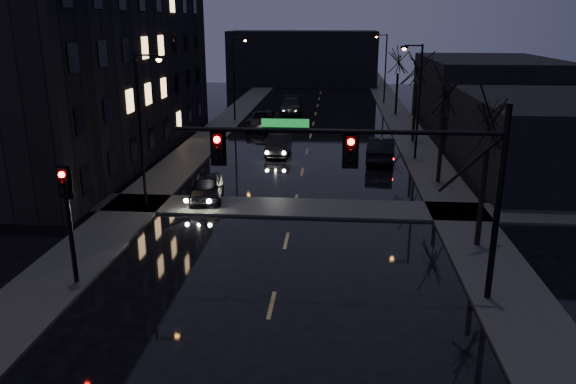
% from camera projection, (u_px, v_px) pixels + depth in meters
% --- Properties ---
extents(sidewalk_left, '(3.00, 140.00, 0.12)m').
position_uv_depth(sidewalk_left, '(205.00, 141.00, 45.98)').
color(sidewalk_left, '#2D2D2B').
rests_on(sidewalk_left, ground).
extents(sidewalk_right, '(3.00, 140.00, 0.12)m').
position_uv_depth(sidewalk_right, '(415.00, 144.00, 44.62)').
color(sidewalk_right, '#2D2D2B').
rests_on(sidewalk_right, ground).
extents(sidewalk_cross, '(40.00, 3.00, 0.12)m').
position_uv_depth(sidewalk_cross, '(294.00, 208.00, 29.59)').
color(sidewalk_cross, '#2D2D2B').
rests_on(sidewalk_cross, ground).
extents(apartment_block, '(12.00, 30.00, 12.00)m').
position_uv_depth(apartment_block, '(76.00, 72.00, 40.12)').
color(apartment_block, black).
rests_on(apartment_block, ground).
extents(commercial_right_near, '(10.00, 14.00, 5.00)m').
position_uv_depth(commercial_right_near, '(552.00, 139.00, 34.77)').
color(commercial_right_near, black).
rests_on(commercial_right_near, ground).
extents(commercial_right_far, '(12.00, 18.00, 6.00)m').
position_uv_depth(commercial_right_far, '(487.00, 89.00, 55.47)').
color(commercial_right_far, black).
rests_on(commercial_right_far, ground).
extents(far_block, '(22.00, 10.00, 8.00)m').
position_uv_depth(far_block, '(303.00, 58.00, 85.35)').
color(far_block, black).
rests_on(far_block, ground).
extents(signal_mast, '(11.11, 0.41, 7.00)m').
position_uv_depth(signal_mast, '(387.00, 165.00, 18.81)').
color(signal_mast, black).
rests_on(signal_mast, ground).
extents(signal_pole_left, '(0.35, 0.41, 4.53)m').
position_uv_depth(signal_pole_left, '(68.00, 209.00, 20.26)').
color(signal_pole_left, black).
rests_on(signal_pole_left, ground).
extents(tree_near, '(3.52, 3.52, 8.08)m').
position_uv_depth(tree_near, '(492.00, 105.00, 22.82)').
color(tree_near, black).
rests_on(tree_near, ground).
extents(tree_mid_a, '(3.30, 3.30, 7.58)m').
position_uv_depth(tree_mid_a, '(446.00, 87.00, 32.46)').
color(tree_mid_a, black).
rests_on(tree_mid_a, ground).
extents(tree_mid_b, '(3.74, 3.74, 8.59)m').
position_uv_depth(tree_mid_b, '(418.00, 59.00, 43.66)').
color(tree_mid_b, black).
rests_on(tree_mid_b, ground).
extents(tree_far, '(3.43, 3.43, 7.88)m').
position_uv_depth(tree_far, '(399.00, 56.00, 57.16)').
color(tree_far, black).
rests_on(tree_far, ground).
extents(streetlight_l_near, '(1.53, 0.28, 8.00)m').
position_uv_depth(streetlight_l_near, '(144.00, 119.00, 28.33)').
color(streetlight_l_near, black).
rests_on(streetlight_l_near, ground).
extents(streetlight_l_far, '(1.53, 0.28, 8.00)m').
position_uv_depth(streetlight_l_far, '(236.00, 72.00, 54.05)').
color(streetlight_l_far, black).
rests_on(streetlight_l_far, ground).
extents(streetlight_r_mid, '(1.53, 0.28, 8.00)m').
position_uv_depth(streetlight_r_mid, '(416.00, 92.00, 38.55)').
color(streetlight_r_mid, black).
rests_on(streetlight_r_mid, ground).
extents(streetlight_r_far, '(1.53, 0.28, 8.00)m').
position_uv_depth(streetlight_r_far, '(384.00, 63.00, 65.22)').
color(streetlight_r_far, black).
rests_on(streetlight_r_far, ground).
extents(oncoming_car_a, '(2.26, 4.41, 1.44)m').
position_uv_depth(oncoming_car_a, '(207.00, 188.00, 30.85)').
color(oncoming_car_a, black).
rests_on(oncoming_car_a, ground).
extents(oncoming_car_b, '(1.63, 4.45, 1.46)m').
position_uv_depth(oncoming_car_b, '(279.00, 145.00, 41.31)').
color(oncoming_car_b, black).
rests_on(oncoming_car_b, ground).
extents(oncoming_car_c, '(2.84, 5.81, 1.59)m').
position_uv_depth(oncoming_car_c, '(263.00, 120.00, 51.21)').
color(oncoming_car_c, black).
rests_on(oncoming_car_c, ground).
extents(oncoming_car_d, '(2.55, 5.78, 1.65)m').
position_uv_depth(oncoming_car_d, '(291.00, 105.00, 59.84)').
color(oncoming_car_d, black).
rests_on(oncoming_car_d, ground).
extents(lead_car, '(2.38, 5.39, 1.72)m').
position_uv_depth(lead_car, '(381.00, 149.00, 39.33)').
color(lead_car, black).
rests_on(lead_car, ground).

